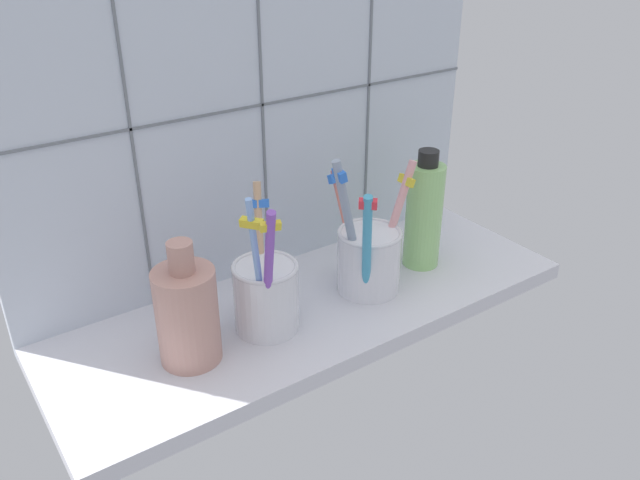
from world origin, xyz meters
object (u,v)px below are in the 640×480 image
Objects in this scene: toothbrush_cup_left at (266,293)px; ceramic_vase at (187,313)px; toothbrush_cup_right at (369,256)px; soap_bottle at (424,214)px.

ceramic_vase is (-9.41, -0.13, 0.98)cm from toothbrush_cup_left.
ceramic_vase is at bearing -179.23° from toothbrush_cup_left.
ceramic_vase is at bearing -179.66° from toothbrush_cup_right.
toothbrush_cup_right is (14.52, 0.01, 0.06)cm from toothbrush_cup_left.
soap_bottle reaches higher than ceramic_vase.
toothbrush_cup_right is 1.14× the size of soap_bottle.
soap_bottle is (9.82, 0.99, 2.58)cm from toothbrush_cup_right.
toothbrush_cup_right reaches higher than soap_bottle.
toothbrush_cup_left reaches higher than soap_bottle.
toothbrush_cup_right is at bearing -174.26° from soap_bottle.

